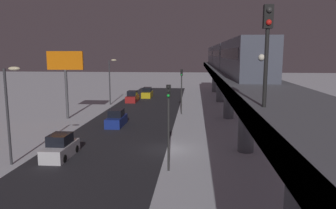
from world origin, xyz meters
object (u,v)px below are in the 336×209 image
sedan_red (132,97)px  sedan_white (60,148)px  traffic_light_near (169,115)px  commercial_billboard (65,67)px  subway_train (225,56)px  rail_signal (267,38)px  sedan_blue (116,119)px  sedan_yellow (147,93)px  traffic_light_mid (182,85)px

sedan_red → sedan_white: bearing=90.0°
traffic_light_near → commercial_billboard: (15.01, -18.28, 2.63)m
subway_train → rail_signal: 37.52m
rail_signal → commercial_billboard: size_ratio=0.45×
sedan_red → commercial_billboard: size_ratio=0.47×
sedan_white → sedan_blue: size_ratio=0.97×
subway_train → sedan_blue: size_ratio=12.51×
subway_train → sedan_red: bearing=-21.6°
sedan_red → traffic_light_near: size_ratio=0.65×
sedan_yellow → sedan_blue: bearing=90.0°
sedan_white → sedan_red: same height
subway_train → sedan_white: subway_train is taller
rail_signal → traffic_light_mid: (4.66, -32.46, -5.01)m
subway_train → rail_signal: rail_signal is taller
rail_signal → sedan_red: size_ratio=0.96×
sedan_yellow → traffic_light_near: bearing=100.6°
rail_signal → traffic_light_mid: 33.17m
traffic_light_mid → commercial_billboard: size_ratio=0.72×
rail_signal → sedan_white: (13.96, -12.20, -8.42)m
subway_train → traffic_light_near: subway_train is taller
sedan_white → rail_signal: bearing=138.9°
sedan_white → traffic_light_near: 10.21m
subway_train → traffic_light_near: (6.43, 27.73, -4.06)m
sedan_white → sedan_red: size_ratio=1.04×
sedan_white → subway_train: bearing=-121.9°
sedan_blue → traffic_light_near: 16.81m
subway_train → rail_signal: size_ratio=13.87×
sedan_white → commercial_billboard: size_ratio=0.49×
sedan_red → sedan_yellow: bearing=-106.3°
rail_signal → sedan_red: (13.96, -43.71, -8.41)m
sedan_white → sedan_red: bearing=-90.0°
sedan_white → sedan_yellow: size_ratio=1.02×
sedan_yellow → traffic_light_mid: (-7.50, 17.40, 3.40)m
rail_signal → sedan_red: bearing=-72.3°
sedan_red → commercial_billboard: bearing=70.0°
subway_train → sedan_red: subway_train is taller
sedan_blue → sedan_red: size_ratio=1.06×
sedan_blue → traffic_light_mid: traffic_light_mid is taller
sedan_blue → subway_train: bearing=-136.8°
sedan_white → sedan_red: 31.52m
sedan_yellow → commercial_billboard: size_ratio=0.48×
traffic_light_mid → sedan_red: bearing=-50.4°
sedan_blue → traffic_light_near: (-7.50, 14.65, 3.40)m
sedan_blue → traffic_light_mid: bearing=-132.9°
rail_signal → sedan_yellow: (12.16, -49.86, -8.41)m
commercial_billboard → sedan_blue: bearing=154.2°
sedan_red → commercial_billboard: commercial_billboard is taller
rail_signal → sedan_yellow: size_ratio=0.95×
subway_train → sedan_white: bearing=58.1°
rail_signal → sedan_red: rail_signal is taller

